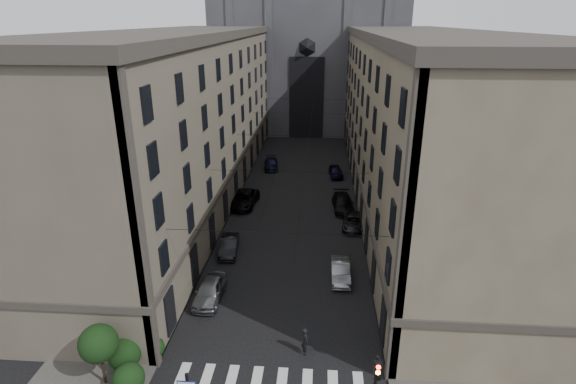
% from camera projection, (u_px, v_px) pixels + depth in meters
% --- Properties ---
extents(sidewalk_left, '(7.00, 80.00, 0.15)m').
position_uv_depth(sidewalk_left, '(213.00, 191.00, 55.59)').
color(sidewalk_left, '#383533').
rests_on(sidewalk_left, ground).
extents(sidewalk_right, '(7.00, 80.00, 0.15)m').
position_uv_depth(sidewalk_right, '(384.00, 195.00, 54.14)').
color(sidewalk_right, '#383533').
rests_on(sidewalk_right, ground).
extents(building_left, '(13.60, 60.60, 18.85)m').
position_uv_depth(building_left, '(183.00, 116.00, 52.45)').
color(building_left, '#534D40').
rests_on(building_left, ground).
extents(building_right, '(13.60, 60.60, 18.85)m').
position_uv_depth(building_right, '(417.00, 120.00, 50.59)').
color(building_right, brown).
rests_on(building_right, ground).
extents(gothic_tower, '(35.00, 23.00, 58.00)m').
position_uv_depth(gothic_tower, '(309.00, 31.00, 84.71)').
color(gothic_tower, '#2D2D33').
rests_on(gothic_tower, ground).
extents(shrub_cluster, '(3.90, 4.40, 3.90)m').
position_uv_depth(shrub_cluster, '(118.00, 354.00, 26.01)').
color(shrub_cluster, black).
rests_on(shrub_cluster, sidewalk_left).
extents(tram_wires, '(14.00, 60.00, 0.43)m').
position_uv_depth(tram_wires, '(298.00, 137.00, 51.93)').
color(tram_wires, black).
rests_on(tram_wires, ground).
extents(car_left_near, '(1.99, 4.75, 1.60)m').
position_uv_depth(car_left_near, '(210.00, 290.00, 33.90)').
color(car_left_near, slate).
rests_on(car_left_near, ground).
extents(car_left_midnear, '(1.91, 4.47, 1.43)m').
position_uv_depth(car_left_midnear, '(229.00, 245.00, 40.80)').
color(car_left_midnear, black).
rests_on(car_left_midnear, ground).
extents(car_left_midfar, '(3.10, 5.92, 1.59)m').
position_uv_depth(car_left_midfar, '(244.00, 199.00, 51.08)').
color(car_left_midfar, black).
rests_on(car_left_midfar, ground).
extents(car_left_far, '(2.41, 4.88, 1.36)m').
position_uv_depth(car_left_far, '(271.00, 164.00, 63.78)').
color(car_left_far, black).
rests_on(car_left_far, ground).
extents(car_right_near, '(1.57, 4.33, 1.42)m').
position_uv_depth(car_right_near, '(340.00, 271.00, 36.70)').
color(car_right_near, gray).
rests_on(car_right_near, ground).
extents(car_right_midnear, '(2.49, 4.77, 1.28)m').
position_uv_depth(car_right_midnear, '(353.00, 222.00, 45.78)').
color(car_right_midnear, black).
rests_on(car_right_midnear, ground).
extents(car_right_midfar, '(2.54, 5.49, 1.55)m').
position_uv_depth(car_right_midfar, '(343.00, 203.00, 50.06)').
color(car_right_midfar, black).
rests_on(car_right_midfar, ground).
extents(car_right_far, '(2.10, 4.38, 1.44)m').
position_uv_depth(car_right_far, '(336.00, 171.00, 60.60)').
color(car_right_far, black).
rests_on(car_right_far, ground).
extents(pedestrian, '(0.65, 0.80, 1.90)m').
position_uv_depth(pedestrian, '(305.00, 341.00, 28.36)').
color(pedestrian, black).
rests_on(pedestrian, ground).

